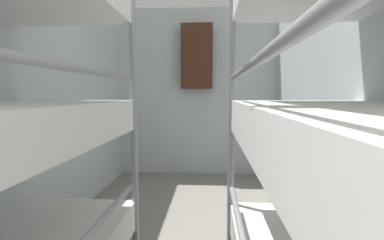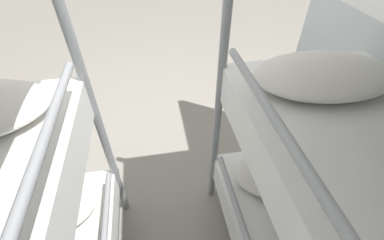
% 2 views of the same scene
% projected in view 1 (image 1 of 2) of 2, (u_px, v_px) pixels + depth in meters
% --- Properties ---
extents(wall_left, '(0.06, 4.93, 2.40)m').
position_uv_depth(wall_left, '(11.00, 90.00, 2.02)').
color(wall_left, silver).
rests_on(wall_left, ground_plane).
extents(wall_right, '(0.06, 4.93, 2.40)m').
position_uv_depth(wall_right, '(365.00, 90.00, 1.87)').
color(wall_right, silver).
rests_on(wall_right, ground_plane).
extents(wall_back, '(2.37, 0.06, 2.40)m').
position_uv_depth(wall_back, '(198.00, 92.00, 4.37)').
color(wall_back, silver).
rests_on(wall_back, ground_plane).
extents(bunk_stack_right_near, '(0.82, 1.92, 1.99)m').
position_uv_depth(bunk_stack_right_near, '(374.00, 134.00, 0.97)').
color(bunk_stack_right_near, gray).
rests_on(bunk_stack_right_near, ground_plane).
extents(hanging_coat, '(0.44, 0.12, 0.90)m').
position_uv_depth(hanging_coat, '(197.00, 56.00, 4.17)').
color(hanging_coat, '#472819').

